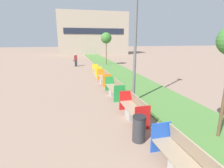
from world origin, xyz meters
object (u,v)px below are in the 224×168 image
(bench_red_frame, at_px, (134,110))
(sapling_tree_far, at_px, (106,38))
(street_lamp_post, at_px, (136,17))
(pedestrian_walking, at_px, (76,60))
(litter_bin, at_px, (139,129))
(bench_orange_frame, at_px, (104,78))
(bench_yellow_frame, at_px, (97,71))
(bench_blue_frame, at_px, (186,166))
(bench_green_frame, at_px, (115,90))

(bench_red_frame, bearing_deg, sapling_tree_far, 82.32)
(street_lamp_post, distance_m, pedestrian_walking, 15.03)
(bench_red_frame, relative_size, pedestrian_walking, 1.28)
(bench_red_frame, distance_m, litter_bin, 1.75)
(bench_orange_frame, xyz_separation_m, street_lamp_post, (0.61, -4.83, 3.98))
(bench_yellow_frame, distance_m, pedestrian_walking, 6.46)
(bench_red_frame, bearing_deg, litter_bin, -104.86)
(sapling_tree_far, relative_size, pedestrian_walking, 2.62)
(bench_red_frame, height_order, sapling_tree_far, sapling_tree_far)
(bench_blue_frame, height_order, bench_green_frame, same)
(bench_green_frame, height_order, pedestrian_walking, pedestrian_walking)
(bench_blue_frame, xyz_separation_m, bench_green_frame, (0.00, 6.77, 0.00))
(bench_yellow_frame, bearing_deg, street_lamp_post, -85.73)
(street_lamp_post, relative_size, sapling_tree_far, 1.89)
(bench_orange_frame, relative_size, pedestrian_walking, 1.52)
(bench_green_frame, distance_m, bench_yellow_frame, 6.62)
(bench_orange_frame, distance_m, sapling_tree_far, 10.01)
(bench_red_frame, relative_size, bench_green_frame, 0.88)
(bench_orange_frame, relative_size, litter_bin, 2.75)
(street_lamp_post, height_order, sapling_tree_far, street_lamp_post)
(bench_orange_frame, bearing_deg, litter_bin, -93.17)
(bench_red_frame, height_order, pedestrian_walking, pedestrian_walking)
(bench_red_frame, xyz_separation_m, bench_yellow_frame, (-0.00, 9.88, -0.00))
(bench_yellow_frame, bearing_deg, sapling_tree_far, 70.10)
(sapling_tree_far, bearing_deg, pedestrian_walking, 175.36)
(bench_red_frame, relative_size, litter_bin, 2.32)
(pedestrian_walking, bearing_deg, bench_orange_frame, -79.50)
(bench_yellow_frame, bearing_deg, bench_green_frame, -89.95)
(litter_bin, bearing_deg, bench_blue_frame, -76.13)
(bench_blue_frame, distance_m, bench_red_frame, 3.52)
(litter_bin, relative_size, street_lamp_post, 0.11)
(litter_bin, height_order, pedestrian_walking, pedestrian_walking)
(street_lamp_post, distance_m, sapling_tree_far, 14.20)
(litter_bin, xyz_separation_m, street_lamp_post, (1.06, 3.34, 3.91))
(bench_orange_frame, distance_m, litter_bin, 8.18)
(pedestrian_walking, bearing_deg, bench_red_frame, -83.70)
(street_lamp_post, bearing_deg, bench_blue_frame, -96.72)
(bench_green_frame, relative_size, litter_bin, 2.64)
(bench_red_frame, distance_m, bench_yellow_frame, 9.88)
(bench_orange_frame, height_order, bench_yellow_frame, same)
(bench_red_frame, height_order, bench_orange_frame, same)
(pedestrian_walking, bearing_deg, bench_green_frame, -82.11)
(bench_blue_frame, distance_m, bench_green_frame, 6.77)
(bench_red_frame, xyz_separation_m, pedestrian_walking, (-1.77, 16.07, 0.44))
(bench_green_frame, bearing_deg, bench_yellow_frame, 90.05)
(bench_green_frame, xyz_separation_m, bench_orange_frame, (0.00, 3.23, 0.00))
(bench_green_frame, distance_m, bench_orange_frame, 3.23)
(bench_blue_frame, relative_size, bench_yellow_frame, 1.22)
(bench_orange_frame, bearing_deg, bench_yellow_frame, 90.11)
(sapling_tree_far, bearing_deg, bench_green_frame, -99.64)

